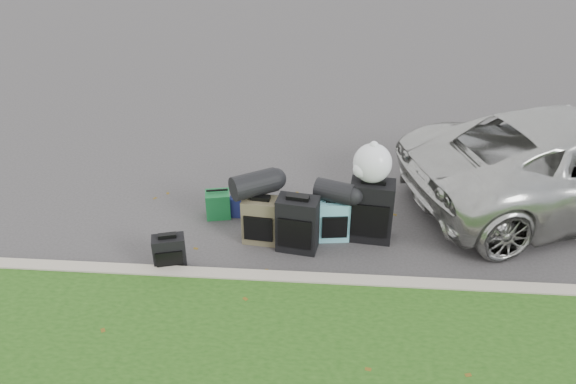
# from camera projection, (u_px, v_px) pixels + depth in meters

# --- Properties ---
(ground) EXTENTS (120.00, 120.00, 0.00)m
(ground) POSITION_uv_depth(u_px,v_px,m) (295.00, 236.00, 7.31)
(ground) COLOR #383535
(ground) RESTS_ON ground
(curb) EXTENTS (120.00, 0.18, 0.15)m
(curb) POSITION_uv_depth(u_px,v_px,m) (289.00, 281.00, 6.41)
(curb) COLOR #9E937F
(curb) RESTS_ON ground
(suitcase_small_black) EXTENTS (0.42, 0.30, 0.47)m
(suitcase_small_black) POSITION_uv_depth(u_px,v_px,m) (170.00, 254.00, 6.60)
(suitcase_small_black) COLOR black
(suitcase_small_black) RESTS_ON ground
(suitcase_large_black_left) EXTENTS (0.54, 0.38, 0.72)m
(suitcase_large_black_left) POSITION_uv_depth(u_px,v_px,m) (298.00, 224.00, 6.91)
(suitcase_large_black_left) COLOR black
(suitcase_large_black_left) RESTS_ON ground
(suitcase_olive) EXTENTS (0.47, 0.33, 0.61)m
(suitcase_olive) POSITION_uv_depth(u_px,v_px,m) (261.00, 220.00, 7.09)
(suitcase_olive) COLOR #46402C
(suitcase_olive) RESTS_ON ground
(suitcase_teal) EXTENTS (0.42, 0.28, 0.56)m
(suitcase_teal) POSITION_uv_depth(u_px,v_px,m) (334.00, 220.00, 7.14)
(suitcase_teal) COLOR #5499A8
(suitcase_teal) RESTS_ON ground
(suitcase_large_black_right) EXTENTS (0.58, 0.39, 0.82)m
(suitcase_large_black_right) POSITION_uv_depth(u_px,v_px,m) (371.00, 211.00, 7.09)
(suitcase_large_black_right) COLOR black
(suitcase_large_black_right) RESTS_ON ground
(tote_green) EXTENTS (0.37, 0.32, 0.37)m
(tote_green) POSITION_uv_depth(u_px,v_px,m) (218.00, 204.00, 7.65)
(tote_green) COLOR #186D33
(tote_green) RESTS_ON ground
(tote_navy) EXTENTS (0.28, 0.22, 0.29)m
(tote_navy) POSITION_uv_depth(u_px,v_px,m) (240.00, 205.00, 7.70)
(tote_navy) COLOR navy
(tote_navy) RESTS_ON ground
(duffel_left) EXTENTS (0.65, 0.56, 0.31)m
(duffel_left) POSITION_uv_depth(u_px,v_px,m) (254.00, 184.00, 6.95)
(duffel_left) COLOR black
(duffel_left) RESTS_ON suitcase_olive
(duffel_right) EXTENTS (0.54, 0.41, 0.27)m
(duffel_right) POSITION_uv_depth(u_px,v_px,m) (335.00, 191.00, 6.94)
(duffel_right) COLOR black
(duffel_right) RESTS_ON suitcase_teal
(trash_bag) EXTENTS (0.48, 0.48, 0.48)m
(trash_bag) POSITION_uv_depth(u_px,v_px,m) (372.00, 163.00, 6.81)
(trash_bag) COLOR white
(trash_bag) RESTS_ON suitcase_large_black_right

